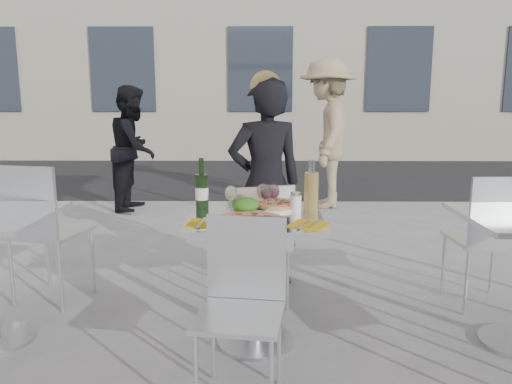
{
  "coord_description": "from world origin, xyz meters",
  "views": [
    {
      "loc": [
        0.03,
        -2.64,
        1.37
      ],
      "look_at": [
        0.0,
        0.15,
        0.85
      ],
      "focal_mm": 35.0,
      "sensor_mm": 36.0,
      "label": 1
    }
  ],
  "objects_px": {
    "carafe": "(311,191)",
    "napkin_right": "(309,225)",
    "napkin_left": "(205,223)",
    "wineglass_red_b": "(274,192)",
    "wine_bottle": "(202,189)",
    "chair_far": "(261,236)",
    "wineglass_white_b": "(263,192)",
    "main_table": "(256,252)",
    "pizza_far": "(275,205)",
    "woman_diner": "(265,184)",
    "salad_plate": "(245,206)",
    "wineglass_red_a": "(266,193)",
    "sugar_shaker": "(296,202)",
    "side_chair_rfar": "(491,231)",
    "pizza_near": "(249,220)",
    "side_chair_lfar": "(40,223)",
    "pedestrian_a": "(134,148)",
    "wineglass_white_a": "(231,194)",
    "pedestrian_b": "(327,134)",
    "chair_near": "(243,293)"
  },
  "relations": [
    {
      "from": "wine_bottle",
      "to": "pedestrian_b",
      "type": "bearing_deg",
      "value": 71.83
    },
    {
      "from": "wine_bottle",
      "to": "carafe",
      "type": "relative_size",
      "value": 1.02
    },
    {
      "from": "salad_plate",
      "to": "woman_diner",
      "type": "bearing_deg",
      "value": 82.52
    },
    {
      "from": "wineglass_white_a",
      "to": "chair_far",
      "type": "bearing_deg",
      "value": 69.9
    },
    {
      "from": "side_chair_lfar",
      "to": "chair_near",
      "type": "bearing_deg",
      "value": 157.63
    },
    {
      "from": "salad_plate",
      "to": "wineglass_red_a",
      "type": "height_order",
      "value": "wineglass_red_a"
    },
    {
      "from": "woman_diner",
      "to": "side_chair_rfar",
      "type": "bearing_deg",
      "value": 146.58
    },
    {
      "from": "pedestrian_a",
      "to": "wine_bottle",
      "type": "bearing_deg",
      "value": -157.31
    },
    {
      "from": "sugar_shaker",
      "to": "side_chair_rfar",
      "type": "bearing_deg",
      "value": 16.41
    },
    {
      "from": "wine_bottle",
      "to": "napkin_right",
      "type": "xyz_separation_m",
      "value": [
        0.58,
        -0.37,
        -0.11
      ]
    },
    {
      "from": "chair_near",
      "to": "pedestrian_a",
      "type": "distance_m",
      "value": 4.28
    },
    {
      "from": "main_table",
      "to": "wineglass_red_a",
      "type": "distance_m",
      "value": 0.33
    },
    {
      "from": "chair_near",
      "to": "salad_plate",
      "type": "distance_m",
      "value": 0.61
    },
    {
      "from": "sugar_shaker",
      "to": "napkin_left",
      "type": "bearing_deg",
      "value": -148.39
    },
    {
      "from": "main_table",
      "to": "salad_plate",
      "type": "height_order",
      "value": "salad_plate"
    },
    {
      "from": "side_chair_lfar",
      "to": "wineglass_white_a",
      "type": "bearing_deg",
      "value": 172.88
    },
    {
      "from": "woman_diner",
      "to": "carafe",
      "type": "relative_size",
      "value": 5.24
    },
    {
      "from": "napkin_right",
      "to": "main_table",
      "type": "bearing_deg",
      "value": 167.77
    },
    {
      "from": "pizza_far",
      "to": "wineglass_red_a",
      "type": "height_order",
      "value": "wineglass_red_a"
    },
    {
      "from": "main_table",
      "to": "pizza_near",
      "type": "height_order",
      "value": "pizza_near"
    },
    {
      "from": "woman_diner",
      "to": "sugar_shaker",
      "type": "xyz_separation_m",
      "value": [
        0.16,
        -0.85,
        0.04
      ]
    },
    {
      "from": "pizza_near",
      "to": "wineglass_white_a",
      "type": "xyz_separation_m",
      "value": [
        -0.11,
        0.19,
        0.1
      ]
    },
    {
      "from": "wineglass_white_a",
      "to": "pizza_near",
      "type": "bearing_deg",
      "value": -61.3
    },
    {
      "from": "sugar_shaker",
      "to": "napkin_right",
      "type": "relative_size",
      "value": 0.44
    },
    {
      "from": "sugar_shaker",
      "to": "wineglass_red_a",
      "type": "xyz_separation_m",
      "value": [
        -0.16,
        -0.03,
        0.06
      ]
    },
    {
      "from": "woman_diner",
      "to": "napkin_left",
      "type": "bearing_deg",
      "value": 59.11
    },
    {
      "from": "wineglass_red_b",
      "to": "napkin_right",
      "type": "bearing_deg",
      "value": -61.05
    },
    {
      "from": "side_chair_lfar",
      "to": "carafe",
      "type": "bearing_deg",
      "value": 179.95
    },
    {
      "from": "side_chair_lfar",
      "to": "pizza_far",
      "type": "bearing_deg",
      "value": -178.38
    },
    {
      "from": "main_table",
      "to": "pizza_far",
      "type": "height_order",
      "value": "pizza_far"
    },
    {
      "from": "wine_bottle",
      "to": "sugar_shaker",
      "type": "bearing_deg",
      "value": -5.44
    },
    {
      "from": "napkin_left",
      "to": "wineglass_red_b",
      "type": "bearing_deg",
      "value": 43.85
    },
    {
      "from": "pedestrian_b",
      "to": "wineglass_white_b",
      "type": "distance_m",
      "value": 3.69
    },
    {
      "from": "pizza_far",
      "to": "carafe",
      "type": "relative_size",
      "value": 1.07
    },
    {
      "from": "napkin_left",
      "to": "napkin_right",
      "type": "xyz_separation_m",
      "value": [
        0.52,
        -0.03,
        0.0
      ]
    },
    {
      "from": "woman_diner",
      "to": "carafe",
      "type": "xyz_separation_m",
      "value": [
        0.25,
        -0.85,
        0.11
      ]
    },
    {
      "from": "carafe",
      "to": "pizza_far",
      "type": "bearing_deg",
      "value": 154.35
    },
    {
      "from": "pedestrian_a",
      "to": "carafe",
      "type": "height_order",
      "value": "pedestrian_a"
    },
    {
      "from": "main_table",
      "to": "carafe",
      "type": "xyz_separation_m",
      "value": [
        0.31,
        0.1,
        0.33
      ]
    },
    {
      "from": "napkin_left",
      "to": "side_chair_rfar",
      "type": "bearing_deg",
      "value": 26.01
    },
    {
      "from": "pizza_near",
      "to": "wineglass_red_b",
      "type": "distance_m",
      "value": 0.3
    },
    {
      "from": "sugar_shaker",
      "to": "napkin_left",
      "type": "xyz_separation_m",
      "value": [
        -0.48,
        -0.29,
        -0.05
      ]
    },
    {
      "from": "woman_diner",
      "to": "chair_near",
      "type": "bearing_deg",
      "value": 69.91
    },
    {
      "from": "carafe",
      "to": "napkin_right",
      "type": "bearing_deg",
      "value": -97.19
    },
    {
      "from": "wineglass_red_a",
      "to": "wineglass_white_a",
      "type": "bearing_deg",
      "value": -169.17
    },
    {
      "from": "main_table",
      "to": "pedestrian_a",
      "type": "relative_size",
      "value": 0.49
    },
    {
      "from": "chair_far",
      "to": "wineglass_white_b",
      "type": "distance_m",
      "value": 0.52
    },
    {
      "from": "salad_plate",
      "to": "pedestrian_b",
      "type": "bearing_deg",
      "value": 75.93
    },
    {
      "from": "main_table",
      "to": "pizza_near",
      "type": "relative_size",
      "value": 2.08
    },
    {
      "from": "pedestrian_a",
      "to": "pizza_far",
      "type": "relative_size",
      "value": 4.96
    }
  ]
}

